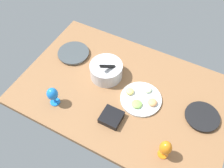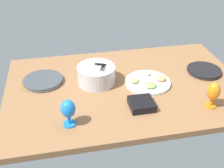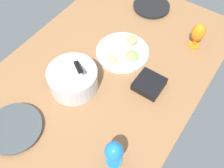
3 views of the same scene
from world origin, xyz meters
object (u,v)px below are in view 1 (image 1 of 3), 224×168
object	(u,v)px
dinner_plate_right	(202,117)
hurricane_glass_orange	(165,148)
dinner_plate_left	(74,53)
fruit_platter	(141,99)
hurricane_glass_blue	(53,95)
mixing_bowl	(106,70)
square_bowl_black	(111,117)

from	to	relation	value
dinner_plate_right	hurricane_glass_orange	distance (cm)	41.50
hurricane_glass_orange	dinner_plate_left	bearing A→B (deg)	154.51
fruit_platter	hurricane_glass_blue	xyz separation A→B (cm)	(-55.29, -31.62, 8.56)
dinner_plate_left	mixing_bowl	bearing A→B (deg)	-11.07
dinner_plate_left	hurricane_glass_blue	bearing A→B (deg)	-72.81
mixing_bowl	square_bowl_black	xyz separation A→B (cm)	(21.98, -32.94, -4.01)
hurricane_glass_blue	square_bowl_black	world-z (taller)	hurricane_glass_blue
dinner_plate_left	hurricane_glass_blue	distance (cm)	50.07
dinner_plate_right	mixing_bowl	distance (cm)	78.28
hurricane_glass_orange	square_bowl_black	world-z (taller)	hurricane_glass_orange
dinner_plate_right	hurricane_glass_orange	size ratio (longest dim) A/B	1.47
dinner_plate_right	mixing_bowl	xyz separation A→B (cm)	(-78.07, 2.43, 5.11)
mixing_bowl	hurricane_glass_blue	xyz separation A→B (cm)	(-21.35, -40.10, 3.40)
dinner_plate_right	hurricane_glass_blue	distance (cm)	106.66
fruit_platter	hurricane_glass_orange	xyz separation A→B (cm)	(29.20, -31.72, 8.59)
mixing_bowl	hurricane_glass_orange	xyz separation A→B (cm)	(63.14, -40.19, 3.44)
dinner_plate_left	fruit_platter	bearing A→B (deg)	-12.51
dinner_plate_right	square_bowl_black	size ratio (longest dim) A/B	1.70
dinner_plate_right	square_bowl_black	bearing A→B (deg)	-151.46
square_bowl_black	dinner_plate_right	bearing A→B (deg)	28.54
dinner_plate_left	square_bowl_black	distance (cm)	70.38
fruit_platter	hurricane_glass_orange	size ratio (longest dim) A/B	1.86
mixing_bowl	fruit_platter	bearing A→B (deg)	-14.02
square_bowl_black	fruit_platter	bearing A→B (deg)	63.96
mixing_bowl	hurricane_glass_blue	distance (cm)	45.56
hurricane_glass_orange	square_bowl_black	size ratio (longest dim) A/B	1.15
dinner_plate_right	fruit_platter	world-z (taller)	fruit_platter
mixing_bowl	hurricane_glass_blue	world-z (taller)	mixing_bowl
dinner_plate_left	mixing_bowl	size ratio (longest dim) A/B	1.04
hurricane_glass_orange	square_bowl_black	distance (cm)	42.45
square_bowl_black	dinner_plate_left	bearing A→B (deg)	145.38
dinner_plate_right	fruit_platter	distance (cm)	44.55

